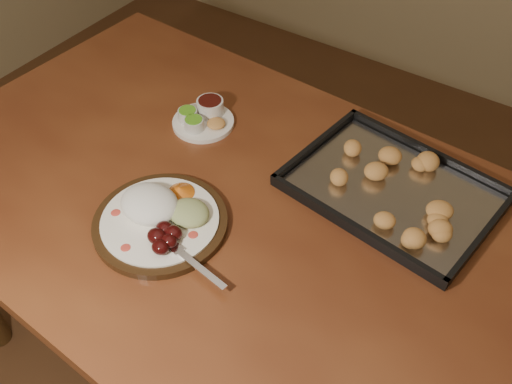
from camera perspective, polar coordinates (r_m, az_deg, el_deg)
The scene contains 4 objects.
dining_table at distance 1.28m, azimuth -2.04°, elevation -3.98°, with size 1.55×0.99×0.75m.
dinner_plate at distance 1.17m, azimuth -9.52°, elevation -2.42°, with size 0.35×0.27×0.06m.
condiment_saucer at distance 1.40m, azimuth -5.31°, elevation 7.47°, with size 0.15×0.15×0.05m.
baking_tray at distance 1.25m, azimuth 13.50°, elevation 0.45°, with size 0.46×0.36×0.04m.
Camera 1 is at (0.38, -0.45, 1.63)m, focal length 40.00 mm.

